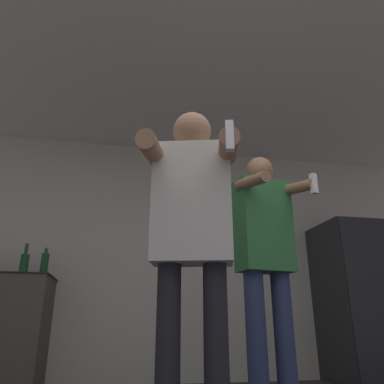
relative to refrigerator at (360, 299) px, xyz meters
The scene contains 7 objects.
wall_back 2.09m from the refrigerator, 169.17° to the left, with size 7.00×0.06×2.55m.
ceiling_slab 2.91m from the refrigerator, 150.01° to the right, with size 7.00×3.54×0.05m.
refrigerator is the anchor object (origin of this frame).
bottle_clear_vodka 3.45m from the refrigerator, behind, with size 0.08×0.08×0.32m.
bottle_tall_gin 3.27m from the refrigerator, behind, with size 0.07×0.07×0.30m.
person_woman_foreground 2.95m from the refrigerator, 138.42° to the right, with size 0.54×0.54×1.64m.
person_man_side 1.99m from the refrigerator, 140.83° to the right, with size 0.50×0.54×1.75m.
Camera 1 is at (-0.53, -1.05, 0.53)m, focal length 35.00 mm.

